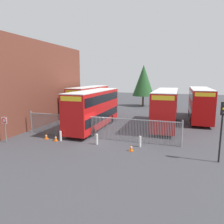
# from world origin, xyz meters

# --- Properties ---
(ground_plane) EXTENTS (100.00, 100.00, 0.00)m
(ground_plane) POSITION_xyz_m (0.00, 8.00, 0.00)
(ground_plane) COLOR #3D3D42
(depot_building_brick) EXTENTS (6.88, 19.20, 10.15)m
(depot_building_brick) POSITION_xyz_m (-12.03, 3.78, 5.08)
(depot_building_brick) COLOR brown
(depot_building_brick) RESTS_ON ground
(palisade_fence) EXTENTS (15.61, 0.14, 2.35)m
(palisade_fence) POSITION_xyz_m (-0.13, 0.00, 1.18)
(palisade_fence) COLOR gray
(palisade_fence) RESTS_ON ground
(double_decker_bus_near_gate) EXTENTS (2.54, 10.81, 4.42)m
(double_decker_bus_near_gate) POSITION_xyz_m (-2.15, 3.87, 2.42)
(double_decker_bus_near_gate) COLOR red
(double_decker_bus_near_gate) RESTS_ON ground
(double_decker_bus_behind_fence_left) EXTENTS (2.54, 10.81, 4.42)m
(double_decker_bus_behind_fence_left) POSITION_xyz_m (5.74, 7.23, 2.42)
(double_decker_bus_behind_fence_left) COLOR red
(double_decker_bus_behind_fence_left) RESTS_ON ground
(double_decker_bus_behind_fence_right) EXTENTS (2.54, 10.81, 4.42)m
(double_decker_bus_behind_fence_right) POSITION_xyz_m (9.94, 12.41, 2.42)
(double_decker_bus_behind_fence_right) COLOR #B70C0C
(double_decker_bus_behind_fence_right) RESTS_ON ground
(double_decker_bus_far_back) EXTENTS (2.54, 10.81, 4.42)m
(double_decker_bus_far_back) POSITION_xyz_m (-6.22, 11.72, 2.42)
(double_decker_bus_far_back) COLOR red
(double_decker_bus_far_back) RESTS_ON ground
(bollard_near_left) EXTENTS (0.20, 0.20, 0.95)m
(bollard_near_left) POSITION_xyz_m (-3.23, -1.74, 0.47)
(bollard_near_left) COLOR silver
(bollard_near_left) RESTS_ON ground
(bollard_center_front) EXTENTS (0.20, 0.20, 0.95)m
(bollard_center_front) POSITION_xyz_m (0.42, -1.69, 0.47)
(bollard_center_front) COLOR silver
(bollard_center_front) RESTS_ON ground
(bollard_near_right) EXTENTS (0.20, 0.20, 0.95)m
(bollard_near_right) POSITION_xyz_m (4.20, -1.13, 0.47)
(bollard_near_right) COLOR silver
(bollard_near_right) RESTS_ON ground
(traffic_cone_by_gate) EXTENTS (0.34, 0.34, 0.59)m
(traffic_cone_by_gate) POSITION_xyz_m (3.70, -2.39, 0.29)
(traffic_cone_by_gate) COLOR orange
(traffic_cone_by_gate) RESTS_ON ground
(traffic_cone_mid_forecourt) EXTENTS (0.34, 0.34, 0.59)m
(traffic_cone_mid_forecourt) POSITION_xyz_m (-4.86, -1.69, 0.29)
(traffic_cone_mid_forecourt) COLOR orange
(traffic_cone_mid_forecourt) RESTS_ON ground
(traffic_cone_near_kerb) EXTENTS (0.34, 0.34, 0.59)m
(traffic_cone_near_kerb) POSITION_xyz_m (-3.66, -1.92, 0.29)
(traffic_cone_near_kerb) COLOR orange
(traffic_cone_near_kerb) RESTS_ON ground
(speed_limit_sign_post) EXTENTS (0.60, 0.14, 2.40)m
(speed_limit_sign_post) POSITION_xyz_m (-7.84, -3.64, 1.78)
(speed_limit_sign_post) COLOR slate
(speed_limit_sign_post) RESTS_ON ground
(traffic_light_kerbside) EXTENTS (0.28, 0.33, 4.30)m
(traffic_light_kerbside) POSITION_xyz_m (10.10, -2.69, 2.99)
(traffic_light_kerbside) COLOR black
(traffic_light_kerbside) RESTS_ON ground
(tree_tall_back) EXTENTS (4.31, 4.31, 8.27)m
(tree_tall_back) POSITION_xyz_m (0.20, 23.97, 5.18)
(tree_tall_back) COLOR #4C3823
(tree_tall_back) RESTS_ON ground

